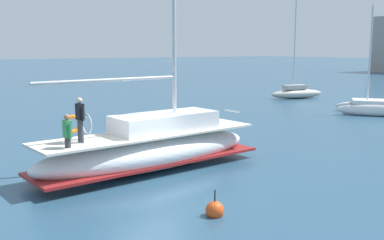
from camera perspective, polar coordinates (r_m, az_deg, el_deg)
name	(u,v)px	position (r m, az deg, el deg)	size (l,w,h in m)	color
ground_plane	(151,177)	(17.09, -5.22, -7.09)	(400.00, 400.00, 0.00)	#284C66
main_sailboat	(152,147)	(17.87, -5.08, -3.36)	(3.07, 9.74, 13.49)	white
moored_catamaran	(297,92)	(44.59, 12.98, 3.44)	(2.65, 5.64, 9.20)	#B7B2A8
moored_cutter_right	(373,106)	(35.42, 21.71, 1.65)	(5.57, 5.18, 7.74)	white
mooring_buoy	(215,210)	(13.19, 2.87, -11.24)	(0.53, 0.53, 0.87)	#EA4C19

